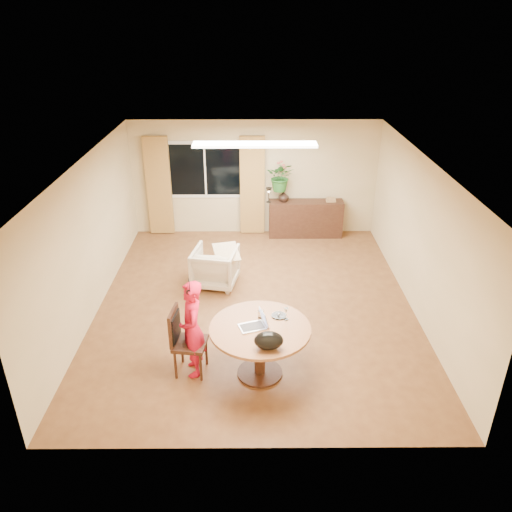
{
  "coord_description": "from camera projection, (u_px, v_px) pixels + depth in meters",
  "views": [
    {
      "loc": [
        -0.03,
        -7.57,
        4.71
      ],
      "look_at": [
        0.01,
        -0.2,
        1.06
      ],
      "focal_mm": 35.0,
      "sensor_mm": 36.0,
      "label": 1
    }
  ],
  "objects": [
    {
      "name": "curtain_right",
      "position": [
        252.0,
        186.0,
        11.2
      ],
      "size": [
        0.55,
        0.08,
        2.25
      ],
      "primitive_type": "cube",
      "color": "olive",
      "rests_on": "wall_back"
    },
    {
      "name": "sideboard",
      "position": [
        306.0,
        219.0,
        11.4
      ],
      "size": [
        1.67,
        0.41,
        0.83
      ],
      "primitive_type": "cube",
      "color": "black",
      "rests_on": "floor"
    },
    {
      "name": "dining_table",
      "position": [
        260.0,
        337.0,
        6.91
      ],
      "size": [
        1.41,
        1.41,
        0.8
      ],
      "color": "brown",
      "rests_on": "floor"
    },
    {
      "name": "bouquet",
      "position": [
        281.0,
        177.0,
        10.95
      ],
      "size": [
        0.67,
        0.6,
        0.66
      ],
      "primitive_type": "imported",
      "rotation": [
        0.0,
        0.0,
        -0.16
      ],
      "color": "#2D5C22",
      "rests_on": "vase"
    },
    {
      "name": "throw",
      "position": [
        226.0,
        248.0,
        9.19
      ],
      "size": [
        0.57,
        0.64,
        0.03
      ],
      "primitive_type": null,
      "rotation": [
        0.0,
        0.0,
        0.24
      ],
      "color": "beige",
      "rests_on": "armchair"
    },
    {
      "name": "pot_lid",
      "position": [
        279.0,
        315.0,
        7.07
      ],
      "size": [
        0.22,
        0.22,
        0.03
      ],
      "primitive_type": null,
      "rotation": [
        0.0,
        0.0,
        -0.04
      ],
      "color": "white",
      "rests_on": "dining_table"
    },
    {
      "name": "laptop",
      "position": [
        252.0,
        320.0,
        6.78
      ],
      "size": [
        0.43,
        0.36,
        0.25
      ],
      "primitive_type": null,
      "rotation": [
        0.0,
        0.0,
        0.33
      ],
      "color": "#B7B7BC",
      "rests_on": "dining_table"
    },
    {
      "name": "wall_left",
      "position": [
        90.0,
        238.0,
        8.29
      ],
      "size": [
        0.0,
        6.5,
        6.5
      ],
      "primitive_type": "plane",
      "rotation": [
        1.57,
        0.0,
        1.57
      ],
      "color": "tan",
      "rests_on": "floor"
    },
    {
      "name": "armchair",
      "position": [
        215.0,
        267.0,
        9.37
      ],
      "size": [
        0.93,
        0.95,
        0.74
      ],
      "primitive_type": "imported",
      "rotation": [
        0.0,
        0.0,
        2.95
      ],
      "color": "beige",
      "rests_on": "floor"
    },
    {
      "name": "wall_right",
      "position": [
        420.0,
        237.0,
        8.32
      ],
      "size": [
        0.0,
        6.5,
        6.5
      ],
      "primitive_type": "plane",
      "rotation": [
        1.57,
        0.0,
        -1.57
      ],
      "color": "tan",
      "rests_on": "floor"
    },
    {
      "name": "curtain_left",
      "position": [
        159.0,
        186.0,
        11.19
      ],
      "size": [
        0.55,
        0.08,
        2.25
      ],
      "primitive_type": "cube",
      "color": "olive",
      "rests_on": "wall_back"
    },
    {
      "name": "window",
      "position": [
        205.0,
        170.0,
        11.1
      ],
      "size": [
        1.7,
        0.03,
        1.3
      ],
      "color": "white",
      "rests_on": "wall_back"
    },
    {
      "name": "wine_glass",
      "position": [
        286.0,
        314.0,
        6.96
      ],
      "size": [
        0.07,
        0.07,
        0.19
      ],
      "primitive_type": null,
      "rotation": [
        0.0,
        0.0,
        -0.07
      ],
      "color": "white",
      "rests_on": "dining_table"
    },
    {
      "name": "dining_chair",
      "position": [
        190.0,
        342.0,
        7.02
      ],
      "size": [
        0.54,
        0.51,
        1.03
      ],
      "primitive_type": null,
      "rotation": [
        0.0,
        0.0,
        -0.13
      ],
      "color": "black",
      "rests_on": "floor"
    },
    {
      "name": "book_stack",
      "position": [
        331.0,
        199.0,
        11.2
      ],
      "size": [
        0.24,
        0.2,
        0.09
      ],
      "primitive_type": null,
      "rotation": [
        0.0,
        0.0,
        -0.18
      ],
      "color": "#93724A",
      "rests_on": "sideboard"
    },
    {
      "name": "vase",
      "position": [
        284.0,
        196.0,
        11.15
      ],
      "size": [
        0.26,
        0.26,
        0.25
      ],
      "primitive_type": "imported",
      "rotation": [
        0.0,
        0.0,
        0.09
      ],
      "color": "black",
      "rests_on": "sideboard"
    },
    {
      "name": "wall_back",
      "position": [
        254.0,
        178.0,
        11.21
      ],
      "size": [
        5.5,
        0.0,
        5.5
      ],
      "primitive_type": "plane",
      "rotation": [
        1.57,
        0.0,
        0.0
      ],
      "color": "tan",
      "rests_on": "floor"
    },
    {
      "name": "tumbler",
      "position": [
        261.0,
        314.0,
        7.02
      ],
      "size": [
        0.09,
        0.09,
        0.11
      ],
      "primitive_type": null,
      "rotation": [
        0.0,
        0.0,
        0.18
      ],
      "color": "white",
      "rests_on": "dining_table"
    },
    {
      "name": "desk_lamp",
      "position": [
        269.0,
        195.0,
        11.08
      ],
      "size": [
        0.17,
        0.17,
        0.36
      ],
      "primitive_type": null,
      "rotation": [
        0.0,
        0.0,
        0.22
      ],
      "color": "black",
      "rests_on": "sideboard"
    },
    {
      "name": "handbag",
      "position": [
        269.0,
        341.0,
        6.35
      ],
      "size": [
        0.42,
        0.29,
        0.25
      ],
      "primitive_type": null,
      "rotation": [
        0.0,
        0.0,
        0.2
      ],
      "color": "black",
      "rests_on": "dining_table"
    },
    {
      "name": "child",
      "position": [
        192.0,
        329.0,
        6.92
      ],
      "size": [
        0.59,
        0.45,
        1.46
      ],
      "primitive_type": "imported",
      "rotation": [
        0.0,
        0.0,
        -1.37
      ],
      "color": "red",
      "rests_on": "floor"
    },
    {
      "name": "floor",
      "position": [
        255.0,
        304.0,
        8.88
      ],
      "size": [
        6.5,
        6.5,
        0.0
      ],
      "primitive_type": "plane",
      "color": "brown",
      "rests_on": "ground"
    },
    {
      "name": "ceiling_panel",
      "position": [
        255.0,
        145.0,
        8.81
      ],
      "size": [
        2.2,
        0.35,
        0.05
      ],
      "primitive_type": "cube",
      "color": "white",
      "rests_on": "ceiling"
    },
    {
      "name": "ceiling",
      "position": [
        255.0,
        161.0,
        7.72
      ],
      "size": [
        6.5,
        6.5,
        0.0
      ],
      "primitive_type": "plane",
      "rotation": [
        3.14,
        0.0,
        0.0
      ],
      "color": "white",
      "rests_on": "wall_back"
    }
  ]
}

